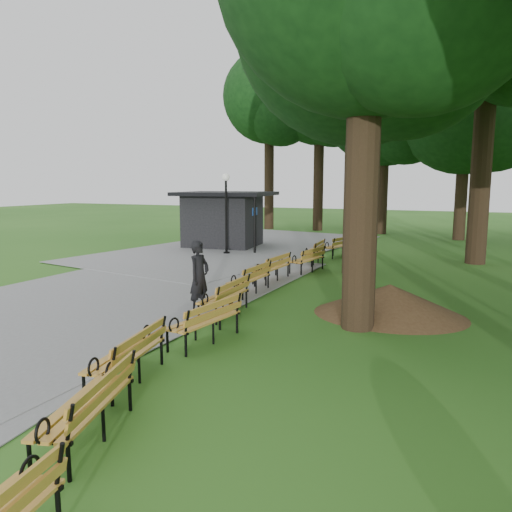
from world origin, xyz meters
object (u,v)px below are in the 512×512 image
at_px(bench_1, 85,406).
at_px(bench_3, 204,320).
at_px(bench_4, 224,297).
at_px(bench_9, 338,246).
at_px(kiosk, 223,219).
at_px(dirt_mound, 390,300).
at_px(bench_2, 126,355).
at_px(lawn_tree_2, 361,15).
at_px(person, 199,277).
at_px(bench_7, 307,259).
at_px(bench_6, 271,268).
at_px(bench_8, 313,252).
at_px(lamp_post, 226,197).
at_px(bench_5, 249,279).
at_px(lawn_tree_4, 491,19).

relative_size(bench_1, bench_3, 1.00).
distance_m(bench_4, bench_9, 10.19).
distance_m(kiosk, bench_4, 12.50).
distance_m(dirt_mound, bench_2, 6.50).
relative_size(bench_1, lawn_tree_2, 0.15).
relative_size(person, bench_1, 0.92).
bearing_deg(bench_1, bench_7, 169.30).
bearing_deg(lawn_tree_2, bench_4, -104.13).
xyz_separation_m(bench_1, bench_6, (-1.52, 9.87, 0.00)).
relative_size(kiosk, bench_1, 2.23).
xyz_separation_m(bench_2, lawn_tree_2, (1.24, 10.69, 7.96)).
height_order(dirt_mound, bench_6, bench_6).
relative_size(bench_2, bench_9, 1.00).
height_order(dirt_mound, bench_8, bench_8).
bearing_deg(bench_9, bench_3, 17.50).
bearing_deg(dirt_mound, lawn_tree_2, 111.25).
xyz_separation_m(bench_4, bench_9, (0.18, 10.19, 0.00)).
relative_size(lamp_post, bench_5, 1.83).
xyz_separation_m(bench_2, bench_6, (-0.84, 8.24, 0.00)).
bearing_deg(bench_7, bench_6, -4.36).
relative_size(bench_4, bench_7, 1.00).
bearing_deg(bench_2, dirt_mound, 140.89).
bearing_deg(bench_7, person, 2.90).
bearing_deg(bench_6, person, 1.01).
xyz_separation_m(bench_7, bench_8, (-0.39, 2.00, 0.00)).
bearing_deg(kiosk, lawn_tree_2, -37.26).
xyz_separation_m(person, bench_1, (1.74, -5.76, -0.43)).
bearing_deg(bench_2, lawn_tree_4, 151.12).
relative_size(bench_2, bench_6, 1.00).
relative_size(bench_2, bench_8, 1.00).
xyz_separation_m(kiosk, bench_3, (6.31, -13.03, -0.89)).
bearing_deg(bench_5, bench_8, -178.16).
relative_size(bench_7, bench_9, 1.00).
height_order(bench_3, lawn_tree_2, lawn_tree_2).
relative_size(person, dirt_mound, 0.58).
distance_m(bench_9, lawn_tree_4, 10.04).
bearing_deg(lawn_tree_2, bench_2, -96.63).
height_order(person, kiosk, kiosk).
relative_size(dirt_mound, bench_9, 1.57).
xyz_separation_m(bench_2, bench_3, (0.16, 2.18, 0.00)).
xyz_separation_m(bench_7, lawn_tree_2, (1.57, 0.39, 7.96)).
xyz_separation_m(lamp_post, dirt_mound, (8.03, -7.32, -2.10)).
height_order(bench_6, lawn_tree_4, lawn_tree_4).
relative_size(person, bench_2, 0.92).
relative_size(dirt_mound, lawn_tree_4, 0.25).
bearing_deg(kiosk, dirt_mound, -51.42).
bearing_deg(bench_2, lamp_post, -169.26).
relative_size(kiosk, bench_3, 2.23).
relative_size(lamp_post, bench_3, 1.83).
relative_size(dirt_mound, bench_8, 1.57).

